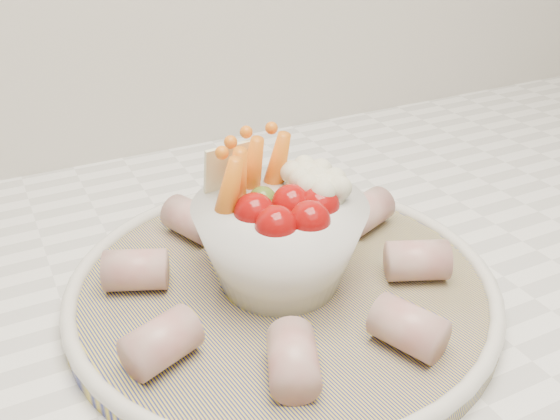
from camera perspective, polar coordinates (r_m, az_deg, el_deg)
name	(u,v)px	position (r m, az deg, el deg)	size (l,w,h in m)	color
serving_platter	(283,286)	(0.50, 0.23, -6.97)	(0.38, 0.38, 0.02)	navy
veggie_bowl	(280,234)	(0.48, 0.01, -2.19)	(0.13, 0.13, 0.11)	white
cured_meat_rolls	(281,265)	(0.49, 0.13, -5.01)	(0.27, 0.27, 0.03)	#A64E4B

